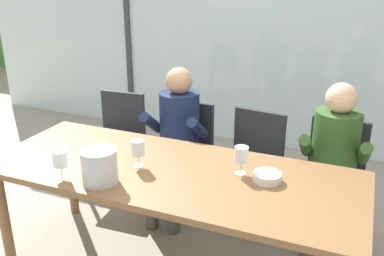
{
  "coord_description": "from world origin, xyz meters",
  "views": [
    {
      "loc": [
        1.03,
        -2.11,
        1.93
      ],
      "look_at": [
        0.0,
        0.35,
        0.91
      ],
      "focal_mm": 39.86,
      "sensor_mm": 36.0,
      "label": 1
    }
  ],
  "objects_px": {
    "chair_right_of_center": "(334,171)",
    "wine_glass_by_left_taster": "(241,156)",
    "dining_table": "(170,180)",
    "tasting_bowl": "(267,177)",
    "wine_glass_near_bucket": "(138,148)",
    "wine_glass_center_pour": "(60,160)",
    "person_navy_polo": "(176,133)",
    "chair_near_curtain": "(119,135)",
    "chair_left_of_center": "(185,147)",
    "chair_center": "(253,159)",
    "ice_bucket_primary": "(99,166)",
    "person_olive_shirt": "(333,158)"
  },
  "relations": [
    {
      "from": "ice_bucket_primary",
      "to": "tasting_bowl",
      "type": "distance_m",
      "value": 0.97
    },
    {
      "from": "wine_glass_near_bucket",
      "to": "wine_glass_center_pour",
      "type": "bearing_deg",
      "value": -136.73
    },
    {
      "from": "chair_right_of_center",
      "to": "dining_table",
      "type": "bearing_deg",
      "value": -133.13
    },
    {
      "from": "tasting_bowl",
      "to": "person_navy_polo",
      "type": "bearing_deg",
      "value": 143.85
    },
    {
      "from": "chair_left_of_center",
      "to": "tasting_bowl",
      "type": "height_order",
      "value": "chair_left_of_center"
    },
    {
      "from": "person_olive_shirt",
      "to": "wine_glass_near_bucket",
      "type": "height_order",
      "value": "person_olive_shirt"
    },
    {
      "from": "dining_table",
      "to": "wine_glass_center_pour",
      "type": "xyz_separation_m",
      "value": [
        -0.53,
        -0.35,
        0.19
      ]
    },
    {
      "from": "dining_table",
      "to": "person_olive_shirt",
      "type": "relative_size",
      "value": 1.94
    },
    {
      "from": "chair_center",
      "to": "ice_bucket_primary",
      "type": "xyz_separation_m",
      "value": [
        -0.6,
        -1.16,
        0.35
      ]
    },
    {
      "from": "chair_center",
      "to": "chair_right_of_center",
      "type": "bearing_deg",
      "value": 11.74
    },
    {
      "from": "tasting_bowl",
      "to": "wine_glass_center_pour",
      "type": "xyz_separation_m",
      "value": [
        -1.12,
        -0.44,
        0.09
      ]
    },
    {
      "from": "chair_right_of_center",
      "to": "tasting_bowl",
      "type": "relative_size",
      "value": 5.24
    },
    {
      "from": "dining_table",
      "to": "wine_glass_near_bucket",
      "type": "xyz_separation_m",
      "value": [
        -0.2,
        -0.03,
        0.2
      ]
    },
    {
      "from": "dining_table",
      "to": "chair_left_of_center",
      "type": "height_order",
      "value": "chair_left_of_center"
    },
    {
      "from": "wine_glass_center_pour",
      "to": "wine_glass_by_left_taster",
      "type": "bearing_deg",
      "value": 26.11
    },
    {
      "from": "wine_glass_near_bucket",
      "to": "person_navy_polo",
      "type": "bearing_deg",
      "value": 97.03
    },
    {
      "from": "chair_center",
      "to": "tasting_bowl",
      "type": "relative_size",
      "value": 5.24
    },
    {
      "from": "chair_center",
      "to": "tasting_bowl",
      "type": "bearing_deg",
      "value": -61.97
    },
    {
      "from": "chair_right_of_center",
      "to": "wine_glass_near_bucket",
      "type": "xyz_separation_m",
      "value": [
        -1.11,
        -0.93,
        0.37
      ]
    },
    {
      "from": "ice_bucket_primary",
      "to": "tasting_bowl",
      "type": "xyz_separation_m",
      "value": [
        0.88,
        0.39,
        -0.08
      ]
    },
    {
      "from": "dining_table",
      "to": "wine_glass_by_left_taster",
      "type": "bearing_deg",
      "value": 15.69
    },
    {
      "from": "tasting_bowl",
      "to": "wine_glass_near_bucket",
      "type": "bearing_deg",
      "value": -171.25
    },
    {
      "from": "chair_left_of_center",
      "to": "person_navy_polo",
      "type": "distance_m",
      "value": 0.23
    },
    {
      "from": "chair_near_curtain",
      "to": "wine_glass_near_bucket",
      "type": "bearing_deg",
      "value": -54.48
    },
    {
      "from": "dining_table",
      "to": "ice_bucket_primary",
      "type": "bearing_deg",
      "value": -134.78
    },
    {
      "from": "chair_center",
      "to": "wine_glass_center_pour",
      "type": "bearing_deg",
      "value": -116.8
    },
    {
      "from": "dining_table",
      "to": "chair_right_of_center",
      "type": "xyz_separation_m",
      "value": [
        0.91,
        0.89,
        -0.17
      ]
    },
    {
      "from": "person_navy_polo",
      "to": "wine_glass_near_bucket",
      "type": "xyz_separation_m",
      "value": [
        0.09,
        -0.76,
        0.19
      ]
    },
    {
      "from": "wine_glass_near_bucket",
      "to": "wine_glass_center_pour",
      "type": "distance_m",
      "value": 0.46
    },
    {
      "from": "chair_right_of_center",
      "to": "wine_glass_by_left_taster",
      "type": "xyz_separation_m",
      "value": [
        -0.49,
        -0.78,
        0.36
      ]
    },
    {
      "from": "chair_left_of_center",
      "to": "wine_glass_center_pour",
      "type": "height_order",
      "value": "wine_glass_center_pour"
    },
    {
      "from": "chair_near_curtain",
      "to": "wine_glass_near_bucket",
      "type": "xyz_separation_m",
      "value": [
        0.74,
        -0.93,
        0.37
      ]
    },
    {
      "from": "wine_glass_by_left_taster",
      "to": "dining_table",
      "type": "bearing_deg",
      "value": -164.31
    },
    {
      "from": "chair_near_curtain",
      "to": "wine_glass_center_pour",
      "type": "relative_size",
      "value": 5.06
    },
    {
      "from": "dining_table",
      "to": "chair_left_of_center",
      "type": "xyz_separation_m",
      "value": [
        -0.29,
        0.87,
        -0.17
      ]
    },
    {
      "from": "chair_center",
      "to": "wine_glass_by_left_taster",
      "type": "relative_size",
      "value": 5.06
    },
    {
      "from": "chair_right_of_center",
      "to": "person_navy_polo",
      "type": "distance_m",
      "value": 1.23
    },
    {
      "from": "person_olive_shirt",
      "to": "ice_bucket_primary",
      "type": "relative_size",
      "value": 5.61
    },
    {
      "from": "ice_bucket_primary",
      "to": "wine_glass_center_pour",
      "type": "relative_size",
      "value": 1.23
    },
    {
      "from": "person_navy_polo",
      "to": "chair_right_of_center",
      "type": "bearing_deg",
      "value": 3.91
    },
    {
      "from": "person_navy_polo",
      "to": "chair_left_of_center",
      "type": "bearing_deg",
      "value": 83.4
    },
    {
      "from": "dining_table",
      "to": "tasting_bowl",
      "type": "distance_m",
      "value": 0.6
    },
    {
      "from": "chair_center",
      "to": "wine_glass_near_bucket",
      "type": "height_order",
      "value": "wine_glass_near_bucket"
    },
    {
      "from": "wine_glass_by_left_taster",
      "to": "wine_glass_near_bucket",
      "type": "xyz_separation_m",
      "value": [
        -0.61,
        -0.15,
        0.0
      ]
    },
    {
      "from": "ice_bucket_primary",
      "to": "person_navy_polo",
      "type": "bearing_deg",
      "value": 89.67
    },
    {
      "from": "chair_near_curtain",
      "to": "ice_bucket_primary",
      "type": "relative_size",
      "value": 4.11
    },
    {
      "from": "chair_near_curtain",
      "to": "chair_center",
      "type": "xyz_separation_m",
      "value": [
        1.24,
        -0.04,
        0.0
      ]
    },
    {
      "from": "chair_near_curtain",
      "to": "wine_glass_near_bucket",
      "type": "relative_size",
      "value": 5.06
    },
    {
      "from": "person_navy_polo",
      "to": "tasting_bowl",
      "type": "height_order",
      "value": "person_navy_polo"
    },
    {
      "from": "chair_near_curtain",
      "to": "chair_right_of_center",
      "type": "height_order",
      "value": "same"
    }
  ]
}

